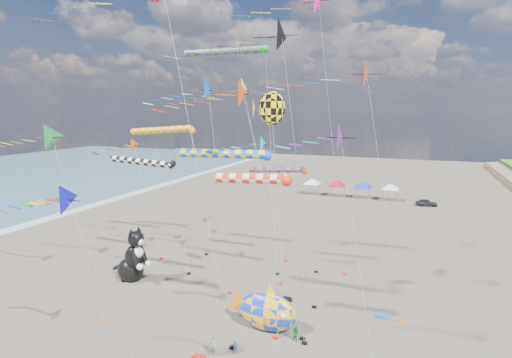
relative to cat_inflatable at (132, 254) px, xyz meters
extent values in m
cone|color=blue|center=(8.48, 0.90, 15.84)|extent=(1.97, 2.11, 2.18)
cylinder|color=#B2B2B2|center=(9.37, 0.90, 6.51)|extent=(1.80, 0.02, 18.65)
cube|color=black|center=(10.25, 0.90, -2.71)|extent=(0.36, 0.24, 0.20)
cone|color=#DE1F82|center=(16.85, 9.29, 24.19)|extent=(3.09, 3.31, 3.41)
cylinder|color=#B2B2B2|center=(18.15, 9.29, 10.69)|extent=(2.62, 0.02, 27.00)
cube|color=black|center=(19.45, 9.29, -2.71)|extent=(0.36, 0.24, 0.20)
cone|color=#E46001|center=(-3.11, 5.83, 10.08)|extent=(1.69, 1.81, 1.87)
cylinder|color=#B2B2B2|center=(-1.96, 5.83, 3.63)|extent=(2.31, 0.02, 12.89)
cube|color=black|center=(-0.82, 5.83, -2.71)|extent=(0.36, 0.24, 0.20)
cone|color=#0FBECA|center=(9.74, 10.54, 10.36)|extent=(1.92, 2.05, 2.12)
cylinder|color=#B2B2B2|center=(11.20, 10.54, 3.77)|extent=(2.93, 0.02, 13.17)
cube|color=black|center=(12.65, 10.54, -2.71)|extent=(0.36, 0.24, 0.20)
cone|color=#D5410F|center=(23.64, 1.51, 16.70)|extent=(2.10, 2.25, 2.32)
cylinder|color=#B2B2B2|center=(24.46, 1.51, 6.95)|extent=(1.67, 0.02, 19.51)
cube|color=black|center=(25.29, 1.51, -2.71)|extent=(0.36, 0.24, 0.20)
cone|color=#0F0FBF|center=(8.92, -13.01, 9.06)|extent=(1.87, 2.01, 2.07)
cylinder|color=#B2B2B2|center=(10.17, -13.01, 3.13)|extent=(2.52, 0.02, 11.88)
cylinder|color=#B2B2B2|center=(12.42, -6.90, 9.56)|extent=(3.52, 0.02, 24.74)
cube|color=black|center=(14.16, -6.90, -2.71)|extent=(0.36, 0.24, 0.20)
cone|color=black|center=(15.72, 1.13, 19.78)|extent=(2.70, 2.89, 2.98)
cylinder|color=#B2B2B2|center=(16.96, 1.13, 8.48)|extent=(2.49, 0.02, 22.59)
cube|color=black|center=(18.19, 1.13, -2.71)|extent=(0.36, 0.24, 0.20)
cone|color=#1C7F37|center=(-0.92, -7.33, 11.87)|extent=(2.26, 2.42, 2.50)
cylinder|color=#B2B2B2|center=(1.00, -7.33, 4.53)|extent=(3.86, 0.02, 14.69)
cube|color=black|center=(2.92, -7.33, -2.71)|extent=(0.36, 0.24, 0.20)
cone|color=#F33D11|center=(15.21, -3.93, 15.20)|extent=(2.05, 2.19, 2.26)
cylinder|color=#B2B2B2|center=(16.86, -3.93, 6.19)|extent=(3.32, 0.02, 18.01)
cube|color=black|center=(18.51, -3.93, -2.71)|extent=(0.36, 0.24, 0.20)
cone|color=#FFF517|center=(11.58, 4.60, 15.84)|extent=(2.40, 2.57, 2.65)
cylinder|color=#B2B2B2|center=(12.78, 4.60, 6.52)|extent=(2.42, 0.02, 18.65)
cube|color=black|center=(13.98, 4.60, -2.71)|extent=(0.36, 0.24, 0.20)
cone|color=#811B92|center=(21.95, -9.13, 12.54)|extent=(1.82, 1.94, 2.00)
cylinder|color=#B2B2B2|center=(23.22, -9.13, 4.87)|extent=(2.56, 0.02, 15.36)
cylinder|color=blue|center=(10.52, -1.29, 10.51)|extent=(8.25, 0.75, 0.75)
sphere|color=blue|center=(14.65, -1.29, 10.51)|extent=(0.79, 0.79, 0.79)
cylinder|color=#B2B2B2|center=(15.40, -1.29, 3.85)|extent=(1.52, 0.02, 13.32)
cube|color=black|center=(16.15, -1.29, -2.71)|extent=(0.36, 0.24, 0.20)
cylinder|color=black|center=(-0.96, 3.32, 8.73)|extent=(7.68, 0.67, 0.67)
sphere|color=black|center=(2.87, 3.32, 8.73)|extent=(0.70, 0.70, 0.70)
cylinder|color=#B2B2B2|center=(3.62, 3.32, 2.96)|extent=(1.52, 0.02, 11.54)
cube|color=black|center=(4.37, 3.32, -2.71)|extent=(0.36, 0.24, 0.20)
cylinder|color=red|center=(14.57, -4.43, 9.19)|extent=(5.46, 0.74, 0.74)
sphere|color=red|center=(17.30, -4.43, 9.19)|extent=(0.77, 0.77, 0.77)
cylinder|color=#B2B2B2|center=(18.05, -4.43, 3.19)|extent=(1.52, 0.02, 12.00)
cube|color=black|center=(18.80, -4.43, -2.71)|extent=(0.36, 0.24, 0.20)
cylinder|color=orange|center=(-2.32, 8.96, 11.73)|extent=(8.32, 0.75, 0.75)
sphere|color=orange|center=(1.84, 8.96, 11.73)|extent=(0.79, 0.79, 0.79)
cylinder|color=#B2B2B2|center=(2.59, 8.96, 4.46)|extent=(1.52, 0.02, 14.55)
cube|color=black|center=(3.34, 8.96, -2.71)|extent=(0.36, 0.24, 0.20)
cylinder|color=#E04B0F|center=(12.07, 8.68, 7.88)|extent=(5.97, 0.61, 0.61)
sphere|color=#E04B0F|center=(15.05, 8.68, 7.88)|extent=(0.64, 0.64, 0.64)
cylinder|color=#B2B2B2|center=(15.80, 8.68, 2.54)|extent=(1.52, 0.02, 10.70)
cube|color=black|center=(16.55, 8.68, -2.71)|extent=(0.36, 0.24, 0.20)
cylinder|color=#1A921E|center=(7.19, 6.68, 19.76)|extent=(8.63, 0.76, 0.76)
sphere|color=#1A921E|center=(11.50, 6.68, 19.76)|extent=(0.79, 0.79, 0.79)
cylinder|color=#B2B2B2|center=(12.25, 6.68, 8.48)|extent=(1.52, 0.02, 22.57)
cube|color=black|center=(13.00, 6.68, -2.71)|extent=(0.36, 0.24, 0.20)
ellipsoid|color=yellow|center=(14.74, -0.47, 14.18)|extent=(2.20, 0.40, 2.64)
cone|color=yellow|center=(13.24, -0.47, 14.18)|extent=(0.12, 1.80, 1.80)
cylinder|color=#B2B2B2|center=(15.74, -1.47, 5.68)|extent=(2.03, 2.03, 16.99)
cube|color=black|center=(16.74, -2.47, -2.71)|extent=(0.36, 0.24, 0.20)
ellipsoid|color=blue|center=(15.61, -3.57, -1.33)|extent=(4.95, 2.70, 3.12)
cone|color=orange|center=(12.90, -3.57, -1.33)|extent=(2.28, 0.54, 2.29)
cone|color=yellow|center=(15.82, -3.57, 0.24)|extent=(1.66, 0.41, 1.67)
cylinder|color=#B2B2B2|center=(16.73, -4.07, -2.33)|extent=(0.30, 1.04, 0.99)
cube|color=red|center=(16.61, -4.57, -2.71)|extent=(0.36, 0.24, 0.20)
imported|color=gray|center=(13.30, -8.11, -2.05)|extent=(0.60, 0.45, 1.52)
imported|color=#1B7727|center=(18.07, -4.37, -2.21)|extent=(0.72, 0.66, 1.20)
imported|color=#2E5AA7|center=(14.53, -7.27, -2.35)|extent=(0.58, 0.49, 0.93)
cube|color=red|center=(12.57, -8.88, -2.66)|extent=(0.90, 0.44, 0.30)
cube|color=#125FB4|center=(23.79, 1.50, -2.66)|extent=(0.90, 0.44, 0.30)
cube|color=black|center=(15.61, 1.60, -2.66)|extent=(0.90, 0.44, 0.30)
cube|color=white|center=(6.54, 47.05, -0.56)|extent=(3.00, 3.00, 0.15)
pyramid|color=white|center=(6.54, 47.05, 0.49)|extent=(4.20, 4.20, 1.00)
cylinder|color=#999999|center=(5.24, 45.75, -1.71)|extent=(0.08, 0.08, 2.20)
cylinder|color=#999999|center=(7.84, 45.75, -1.71)|extent=(0.08, 0.08, 2.20)
cylinder|color=#999999|center=(5.24, 48.35, -1.71)|extent=(0.08, 0.08, 2.20)
cylinder|color=#999999|center=(7.84, 48.35, -1.71)|extent=(0.08, 0.08, 2.20)
cube|color=red|center=(11.54, 47.05, -0.56)|extent=(3.00, 3.00, 0.15)
pyramid|color=red|center=(11.54, 47.05, 0.49)|extent=(4.20, 4.20, 1.00)
cylinder|color=#999999|center=(10.24, 45.75, -1.71)|extent=(0.08, 0.08, 2.20)
cylinder|color=#999999|center=(12.84, 45.75, -1.71)|extent=(0.08, 0.08, 2.20)
cylinder|color=#999999|center=(10.24, 48.35, -1.71)|extent=(0.08, 0.08, 2.20)
cylinder|color=#999999|center=(12.84, 48.35, -1.71)|extent=(0.08, 0.08, 2.20)
cube|color=#1533D2|center=(16.54, 47.05, -0.56)|extent=(3.00, 3.00, 0.15)
pyramid|color=#1533D2|center=(16.54, 47.05, 0.49)|extent=(4.20, 4.20, 1.00)
cylinder|color=#999999|center=(15.24, 45.75, -1.71)|extent=(0.08, 0.08, 2.20)
cylinder|color=#999999|center=(17.84, 45.75, -1.71)|extent=(0.08, 0.08, 2.20)
cylinder|color=#999999|center=(15.24, 48.35, -1.71)|extent=(0.08, 0.08, 2.20)
cylinder|color=#999999|center=(17.84, 48.35, -1.71)|extent=(0.08, 0.08, 2.20)
cube|color=silver|center=(21.54, 47.05, -0.56)|extent=(3.00, 3.00, 0.15)
pyramid|color=silver|center=(21.54, 47.05, 0.49)|extent=(4.20, 4.20, 1.00)
cylinder|color=#999999|center=(20.24, 45.75, -1.71)|extent=(0.08, 0.08, 2.20)
cylinder|color=#999999|center=(22.84, 45.75, -1.71)|extent=(0.08, 0.08, 2.20)
cylinder|color=#999999|center=(20.24, 48.35, -1.71)|extent=(0.08, 0.08, 2.20)
cylinder|color=#999999|center=(22.84, 48.35, -1.71)|extent=(0.08, 0.08, 2.20)
imported|color=#26262D|center=(27.90, 45.05, -2.19)|extent=(3.83, 2.05, 1.24)
camera|label=1|loc=(25.40, -30.43, 14.01)|focal=28.00mm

